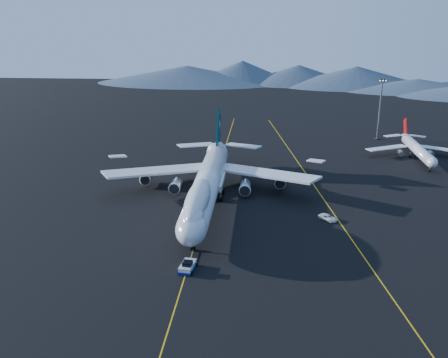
# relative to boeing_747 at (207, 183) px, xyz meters

# --- Properties ---
(ground) EXTENTS (500.00, 500.00, 0.00)m
(ground) POSITION_rel_boeing_747_xyz_m (-0.00, -0.03, -5.81)
(ground) COLOR black
(ground) RESTS_ON ground
(taxiway_line_main) EXTENTS (0.25, 220.00, 0.01)m
(taxiway_line_main) POSITION_rel_boeing_747_xyz_m (-0.00, -0.03, -5.80)
(taxiway_line_main) COLOR gold
(taxiway_line_main) RESTS_ON ground
(taxiway_line_side) EXTENTS (28.08, 198.09, 0.01)m
(taxiway_line_side) POSITION_rel_boeing_747_xyz_m (30.00, 9.97, -5.80)
(taxiway_line_side) COLOR gold
(taxiway_line_side) RESTS_ON ground
(boeing_747) EXTENTS (59.62, 72.43, 19.37)m
(boeing_747) POSITION_rel_boeing_747_xyz_m (0.00, 0.00, 0.00)
(boeing_747) COLOR silver
(boeing_747) RESTS_ON ground
(pushback_tug) EXTENTS (3.38, 5.26, 2.16)m
(pushback_tug) POSITION_rel_boeing_747_xyz_m (0.15, -35.03, -5.13)
(pushback_tug) COLOR silver
(pushback_tug) RESTS_ON ground
(second_jet) EXTENTS (34.00, 38.41, 10.93)m
(second_jet) POSITION_rel_boeing_747_xyz_m (66.19, 48.79, -2.51)
(second_jet) COLOR silver
(second_jet) RESTS_ON ground
(service_van) EXTENTS (4.96, 5.02, 1.34)m
(service_van) POSITION_rel_boeing_747_xyz_m (30.00, -8.09, -5.14)
(service_van) COLOR white
(service_van) RESTS_ON ground
(floodlight_mast) EXTENTS (2.89, 2.17, 23.41)m
(floodlight_mast) POSITION_rel_boeing_747_xyz_m (58.45, 74.93, 6.05)
(floodlight_mast) COLOR black
(floodlight_mast) RESTS_ON ground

